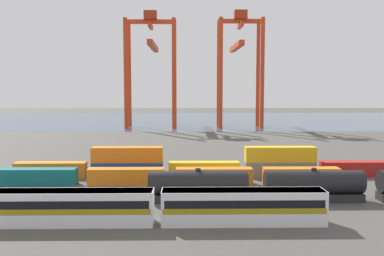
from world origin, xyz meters
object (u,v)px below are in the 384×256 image
at_px(shipping_container_10, 356,169).
at_px(passenger_train, 158,206).
at_px(gantry_crane_west, 151,57).
at_px(gantry_crane_central, 239,57).
at_px(shipping_container_4, 51,170).
at_px(shipping_container_1, 126,176).

bearing_deg(shipping_container_10, passenger_train, -141.38).
bearing_deg(gantry_crane_west, gantry_crane_central, -0.78).
bearing_deg(gantry_crane_central, gantry_crane_west, 179.22).
bearing_deg(shipping_container_4, passenger_train, -52.61).
distance_m(passenger_train, shipping_container_10, 41.83).
height_order(shipping_container_10, gantry_crane_central, gantry_crane_central).
xyz_separation_m(shipping_container_10, gantry_crane_west, (-42.55, 96.86, 25.71)).
relative_size(shipping_container_10, gantry_crane_central, 0.27).
xyz_separation_m(passenger_train, shipping_container_4, (-19.95, 26.11, -0.84)).
bearing_deg(shipping_container_10, shipping_container_1, -171.52).
xyz_separation_m(passenger_train, shipping_container_10, (32.68, 26.11, -0.84)).
bearing_deg(shipping_container_1, gantry_crane_central, 73.46).
xyz_separation_m(shipping_container_4, shipping_container_10, (52.63, 0.00, 0.00)).
relative_size(shipping_container_1, shipping_container_10, 1.00).
bearing_deg(shipping_container_4, gantry_crane_central, 65.43).
bearing_deg(gantry_crane_west, passenger_train, -85.41).
bearing_deg(gantry_crane_west, shipping_container_4, -95.94).
relative_size(shipping_container_4, gantry_crane_central, 0.27).
distance_m(shipping_container_4, shipping_container_10, 52.63).
xyz_separation_m(shipping_container_4, gantry_crane_central, (44.07, 96.40, 25.57)).
bearing_deg(gantry_crane_west, shipping_container_10, -66.29).
xyz_separation_m(gantry_crane_west, gantry_crane_central, (33.99, -0.46, -0.14)).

